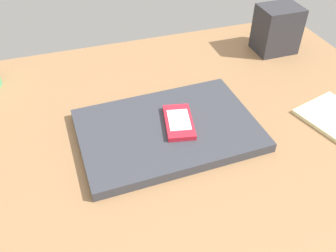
% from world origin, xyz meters
% --- Properties ---
extents(desk_surface, '(1.20, 0.80, 0.03)m').
position_xyz_m(desk_surface, '(0.00, 0.00, 0.01)').
color(desk_surface, olive).
rests_on(desk_surface, ground).
extents(laptop_closed, '(0.35, 0.24, 0.02)m').
position_xyz_m(laptop_closed, '(-0.06, -0.00, 0.04)').
color(laptop_closed, '#33353D').
rests_on(laptop_closed, desk_surface).
extents(cell_phone_on_laptop, '(0.07, 0.11, 0.01)m').
position_xyz_m(cell_phone_on_laptop, '(-0.08, -0.00, 0.06)').
color(cell_phone_on_laptop, red).
rests_on(cell_phone_on_laptop, laptop_closed).
extents(desk_organizer, '(0.10, 0.08, 0.12)m').
position_xyz_m(desk_organizer, '(-0.43, -0.23, 0.09)').
color(desk_organizer, '#2D2D33').
rests_on(desk_organizer, desk_surface).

